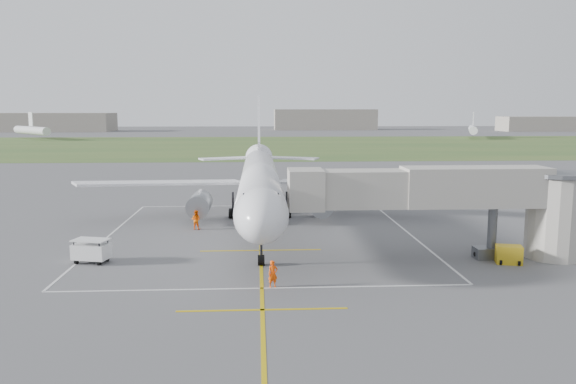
{
  "coord_description": "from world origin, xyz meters",
  "views": [
    {
      "loc": [
        -0.21,
        -55.32,
        11.51
      ],
      "look_at": [
        2.59,
        -4.0,
        4.0
      ],
      "focal_mm": 35.0,
      "sensor_mm": 36.0,
      "label": 1
    }
  ],
  "objects": [
    {
      "name": "ramp_worker_nose",
      "position": [
        0.73,
        -19.82,
        0.9
      ],
      "size": [
        0.76,
        0.63,
        1.8
      ],
      "primitive_type": "imported",
      "rotation": [
        0.0,
        0.0,
        0.35
      ],
      "color": "#FE4E08",
      "rests_on": "ground"
    },
    {
      "name": "airliner",
      "position": [
        -0.0,
        0.75,
        4.39
      ],
      "size": [
        38.93,
        46.75,
        13.52
      ],
      "color": "white",
      "rests_on": "ground"
    },
    {
      "name": "ramp_worker_wing",
      "position": [
        -6.25,
        -1.32,
        0.95
      ],
      "size": [
        1.08,
        0.94,
        1.9
      ],
      "primitive_type": "imported",
      "rotation": [
        0.0,
        0.0,
        2.87
      ],
      "color": "#FF6408",
      "rests_on": "ground"
    },
    {
      "name": "grass_strip",
      "position": [
        0.0,
        130.0,
        0.01
      ],
      "size": [
        700.0,
        120.0,
        0.02
      ],
      "primitive_type": "cube",
      "color": "#325525",
      "rests_on": "ground"
    },
    {
      "name": "jet_bridge",
      "position": [
        15.72,
        -13.5,
        4.74
      ],
      "size": [
        23.4,
        5.0,
        7.2
      ],
      "color": "#A49D94",
      "rests_on": "ground"
    },
    {
      "name": "gpu_unit",
      "position": [
        18.72,
        -15.04,
        0.69
      ],
      "size": [
        2.09,
        1.69,
        1.39
      ],
      "rotation": [
        0.0,
        0.0,
        -0.25
      ],
      "color": "#B49216",
      "rests_on": "ground"
    },
    {
      "name": "distant_aircraft",
      "position": [
        -0.32,
        174.73,
        3.59
      ],
      "size": [
        198.3,
        31.14,
        8.85
      ],
      "color": "white",
      "rests_on": "ground"
    },
    {
      "name": "baggage_cart",
      "position": [
        -12.89,
        -13.06,
        0.93
      ],
      "size": [
        2.92,
        2.17,
        1.82
      ],
      "rotation": [
        0.0,
        0.0,
        -0.25
      ],
      "color": "silver",
      "rests_on": "ground"
    },
    {
      "name": "apron_markings",
      "position": [
        0.0,
        -5.82,
        0.01
      ],
      "size": [
        28.2,
        60.0,
        0.01
      ],
      "color": "#BFA20B",
      "rests_on": "ground"
    },
    {
      "name": "distant_hangars",
      "position": [
        -16.15,
        265.19,
        5.17
      ],
      "size": [
        345.0,
        49.0,
        12.0
      ],
      "color": "gray",
      "rests_on": "ground"
    },
    {
      "name": "ground",
      "position": [
        0.0,
        0.0,
        0.0
      ],
      "size": [
        700.0,
        700.0,
        0.0
      ],
      "primitive_type": "plane",
      "color": "#4F4F51",
      "rests_on": "ground"
    }
  ]
}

